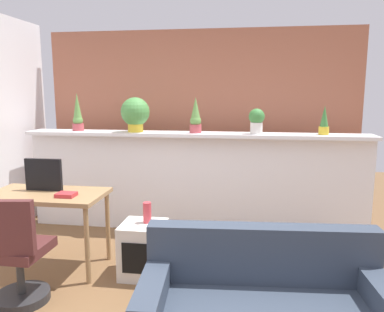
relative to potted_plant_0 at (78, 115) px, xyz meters
name	(u,v)px	position (x,y,z in m)	size (l,w,h in m)	color
divider_wall	(194,184)	(1.46, 0.02, -0.83)	(4.11, 0.16, 1.18)	white
plant_shelf	(194,134)	(1.46, -0.02, -0.22)	(4.11, 0.37, 0.04)	white
brick_wall_behind	(200,126)	(1.46, 0.62, -0.17)	(4.11, 0.10, 2.50)	#AD664C
potted_plant_0	(78,115)	(0.00, 0.00, 0.00)	(0.14, 0.14, 0.47)	#B7474C
potted_plant_1	(135,113)	(0.75, -0.03, 0.03)	(0.35, 0.35, 0.42)	gold
potted_plant_2	(196,117)	(1.48, -0.04, -0.01)	(0.14, 0.14, 0.42)	#B7474C
potted_plant_3	(257,120)	(2.19, -0.04, -0.04)	(0.18, 0.18, 0.29)	silver
potted_plant_4	(324,121)	(2.94, -0.02, -0.05)	(0.11, 0.11, 0.33)	gold
desk	(47,201)	(0.21, -1.20, -0.75)	(1.10, 0.60, 0.75)	#99754C
tv_monitor	(44,175)	(0.15, -1.12, -0.51)	(0.37, 0.04, 0.31)	black
office_chair	(16,259)	(0.30, -1.86, -1.03)	(0.47, 0.47, 0.91)	#262628
side_cube_shelf	(143,250)	(1.16, -1.22, -1.17)	(0.40, 0.41, 0.50)	silver
vase_on_shelf	(147,213)	(1.19, -1.18, -0.82)	(0.08, 0.08, 0.19)	#CC3D47
book_on_desk	(66,195)	(0.46, -1.30, -0.65)	(0.17, 0.14, 0.04)	#B22D33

